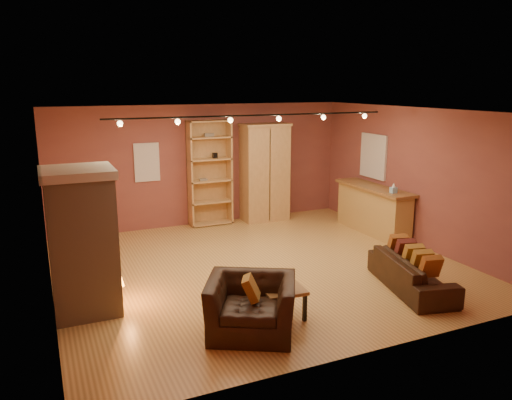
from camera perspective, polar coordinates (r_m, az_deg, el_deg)
name	(u,v)px	position (r m, az deg, el deg)	size (l,w,h in m)	color
floor	(260,267)	(9.16, 0.42, -7.65)	(7.00, 7.00, 0.00)	#AE7F3E
ceiling	(260,111)	(8.58, 0.45, 10.12)	(7.00, 7.00, 0.00)	#57341B
back_wall	(202,165)	(11.75, -6.14, 3.99)	(7.00, 0.02, 2.80)	brown
left_wall	(45,212)	(8.02, -23.00, -1.28)	(0.02, 6.50, 2.80)	brown
right_wall	(416,177)	(10.67, 17.84, 2.50)	(0.02, 6.50, 2.80)	brown
fireplace	(83,241)	(7.54, -19.17, -4.50)	(1.01, 0.98, 2.12)	tan
back_window	(147,162)	(11.38, -12.37, 4.23)	(0.56, 0.04, 0.86)	silver
bookcase	(209,172)	(11.69, -5.40, 3.19)	(1.00, 0.39, 2.45)	tan
armoire	(265,172)	(12.04, 1.00, 3.21)	(1.15, 0.66, 2.34)	tan
bar_counter	(373,209)	(11.38, 13.23, -1.04)	(0.59, 2.19, 1.05)	tan
tissue_box	(394,189)	(10.68, 15.45, 1.25)	(0.13, 0.13, 0.22)	#89BBDC
right_window	(373,156)	(11.68, 13.26, 4.90)	(0.05, 0.90, 1.00)	silver
loveseat	(412,267)	(8.48, 17.40, -7.28)	(0.97, 1.93, 0.77)	black
armchair	(251,297)	(6.71, -0.56, -11.03)	(1.37, 1.21, 1.01)	black
coffee_table	(282,292)	(7.19, 2.98, -10.41)	(0.62, 0.62, 0.44)	olive
track_rail	(255,117)	(8.77, -0.10, 9.44)	(5.20, 0.09, 0.13)	black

